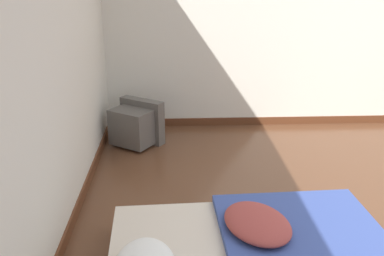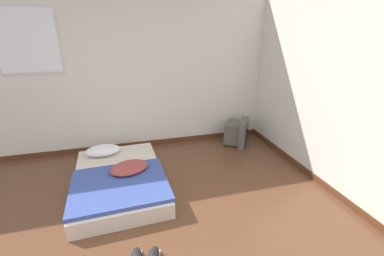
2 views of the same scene
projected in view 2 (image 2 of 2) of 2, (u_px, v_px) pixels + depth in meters
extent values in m
cube|color=silver|center=(110.00, 76.00, 4.20)|extent=(7.84, 0.06, 2.60)
cube|color=#562D19|center=(118.00, 146.00, 4.63)|extent=(7.84, 0.02, 0.09)
cube|color=silver|center=(27.00, 41.00, 3.70)|extent=(0.89, 0.01, 0.97)
cube|color=white|center=(27.00, 41.00, 3.69)|extent=(0.82, 0.01, 0.90)
cube|color=#562D19|center=(374.00, 222.00, 2.82)|extent=(0.02, 7.93, 0.09)
cube|color=beige|center=(119.00, 180.00, 3.51)|extent=(1.21, 1.79, 0.20)
ellipsoid|color=white|center=(103.00, 150.00, 3.97)|extent=(0.53, 0.36, 0.14)
cube|color=#384C93|center=(120.00, 185.00, 3.18)|extent=(1.20, 1.06, 0.05)
ellipsoid|color=#993D38|center=(129.00, 167.00, 3.44)|extent=(0.61, 0.53, 0.11)
cube|color=#56514C|center=(233.00, 132.00, 4.80)|extent=(0.45, 0.49, 0.38)
cube|color=#56514C|center=(243.00, 132.00, 4.74)|extent=(0.38, 0.49, 0.47)
cube|color=#283342|center=(247.00, 132.00, 4.72)|extent=(0.24, 0.35, 0.34)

